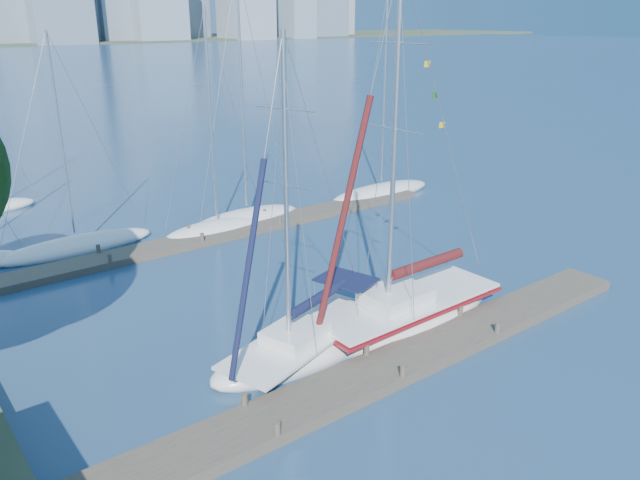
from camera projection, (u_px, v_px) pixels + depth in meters
ground at (383, 375)px, 21.49m from camera, size 700.00×700.00×0.00m
near_dock at (384, 370)px, 21.42m from camera, size 26.00×2.00×0.40m
far_dock at (212, 236)px, 34.50m from camera, size 30.00×1.80×0.36m
sailboat_navy at (304, 333)px, 22.37m from camera, size 8.04×4.67×11.83m
sailboat_maroon at (407, 299)px, 24.74m from camera, size 9.05×3.05×14.20m
bg_boat_1 at (76, 246)px, 32.84m from camera, size 8.47×4.39×11.38m
bg_boat_2 at (217, 228)px, 35.50m from camera, size 6.53×2.51×12.47m
bg_boat_3 at (247, 218)px, 37.25m from camera, size 7.43×3.87×14.56m
bg_boat_5 at (381, 192)px, 42.87m from camera, size 8.66×5.36×13.55m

